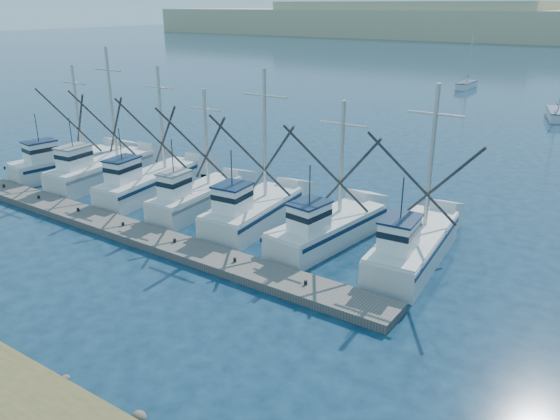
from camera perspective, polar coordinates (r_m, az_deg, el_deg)
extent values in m
plane|color=#0C2135|center=(22.03, -11.92, -12.67)|extent=(500.00, 500.00, 0.00)
cube|color=#615D56|center=(30.95, -14.85, -2.35)|extent=(30.68, 2.53, 0.41)
cube|color=silver|center=(43.81, -21.22, 4.38)|extent=(3.58, 8.43, 1.38)
cube|color=white|center=(42.35, -23.74, 5.52)|extent=(1.64, 2.18, 1.50)
cylinder|color=#B7B2A8|center=(43.76, -20.41, 9.79)|extent=(0.22, 0.22, 6.50)
cube|color=silver|center=(40.97, -18.04, 3.78)|extent=(3.11, 8.58, 1.49)
cube|color=white|center=(39.35, -20.70, 5.06)|extent=(1.56, 2.16, 1.50)
cylinder|color=#B7B2A8|center=(40.82, -17.19, 10.54)|extent=(0.22, 0.22, 7.79)
cube|color=silver|center=(37.47, -13.39, 2.63)|extent=(3.23, 8.64, 1.38)
cube|color=white|center=(35.70, -16.08, 3.91)|extent=(1.54, 2.20, 1.50)
cylinder|color=#B7B2A8|center=(37.41, -12.30, 9.26)|extent=(0.22, 0.22, 6.91)
cube|color=silver|center=(33.71, -8.73, 0.94)|extent=(2.52, 6.99, 1.39)
cube|color=white|center=(32.05, -10.97, 2.48)|extent=(1.32, 1.75, 1.50)
cylinder|color=#B7B2A8|center=(33.51, -7.72, 7.41)|extent=(0.22, 0.22, 5.94)
cube|color=silver|center=(31.29, -2.82, -0.44)|extent=(3.21, 7.35, 1.37)
cube|color=white|center=(29.43, -4.99, 1.09)|extent=(1.68, 1.86, 1.50)
cylinder|color=#B7B2A8|center=(30.96, -1.60, 7.82)|extent=(0.22, 0.22, 7.38)
cube|color=silver|center=(29.12, 4.98, -2.24)|extent=(3.46, 7.90, 1.28)
cube|color=white|center=(27.02, 3.06, -0.88)|extent=(1.65, 2.04, 1.50)
cylinder|color=#B7B2A8|center=(29.01, 6.46, 5.34)|extent=(0.22, 0.22, 6.11)
cube|color=silver|center=(27.61, 13.74, -3.96)|extent=(3.08, 8.33, 1.43)
cube|color=white|center=(25.22, 12.34, -2.61)|extent=(1.58, 2.09, 1.50)
cylinder|color=#B7B2A8|center=(27.44, 15.53, 5.24)|extent=(0.22, 0.22, 7.13)
cube|color=silver|center=(68.86, 26.95, 8.87)|extent=(3.24, 6.34, 0.90)
cube|color=silver|center=(89.27, 18.91, 12.21)|extent=(1.72, 5.95, 0.90)
cylinder|color=#B7B2A8|center=(89.12, 19.27, 14.80)|extent=(0.12, 0.12, 7.20)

